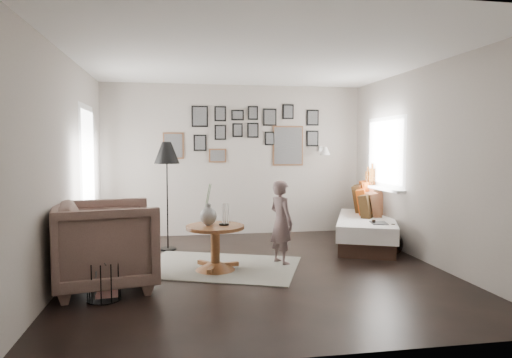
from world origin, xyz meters
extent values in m
plane|color=black|center=(0.00, 0.00, 0.00)|extent=(4.80, 4.80, 0.00)
plane|color=#A1978D|center=(0.00, 2.40, 1.30)|extent=(4.50, 0.00, 4.50)
plane|color=#A1978D|center=(0.00, -2.40, 1.30)|extent=(4.50, 0.00, 4.50)
plane|color=#A1978D|center=(-2.25, 0.00, 1.30)|extent=(0.00, 4.80, 4.80)
plane|color=#A1978D|center=(2.25, 0.00, 1.30)|extent=(0.00, 4.80, 4.80)
plane|color=white|center=(0.00, 0.00, 2.60)|extent=(4.80, 4.80, 0.00)
plane|color=white|center=(-2.23, 1.20, 1.05)|extent=(0.00, 2.14, 2.14)
plane|color=white|center=(-2.23, 1.20, 1.05)|extent=(0.00, 1.88, 1.88)
plane|color=white|center=(-2.23, 1.20, 1.05)|extent=(0.00, 1.93, 1.93)
plane|color=white|center=(2.23, 1.20, 1.45)|extent=(0.00, 1.30, 1.30)
plane|color=white|center=(2.23, 1.20, 1.45)|extent=(0.00, 1.14, 1.14)
cube|color=white|center=(2.17, 1.20, 0.88)|extent=(0.15, 1.32, 0.04)
cylinder|color=#8C4C14|center=(2.17, 1.55, 1.04)|extent=(0.10, 0.10, 0.28)
cylinder|color=#8C4C14|center=(2.17, 1.72, 1.01)|extent=(0.08, 0.08, 0.22)
cube|color=brown|center=(-1.05, 2.38, 1.55)|extent=(0.35, 0.03, 0.45)
cube|color=black|center=(-1.05, 2.37, 1.55)|extent=(0.30, 0.01, 0.40)
cube|color=black|center=(-0.60, 2.38, 2.05)|extent=(0.28, 0.03, 0.36)
cube|color=black|center=(-0.60, 2.37, 2.05)|extent=(0.23, 0.01, 0.31)
cube|color=black|center=(-0.60, 2.38, 1.60)|extent=(0.22, 0.03, 0.28)
cube|color=black|center=(-0.60, 2.37, 1.60)|extent=(0.17, 0.01, 0.23)
cube|color=black|center=(-0.25, 2.38, 2.10)|extent=(0.20, 0.03, 0.26)
cube|color=black|center=(-0.25, 2.37, 2.10)|extent=(0.15, 0.01, 0.21)
cube|color=black|center=(-0.25, 2.38, 1.78)|extent=(0.20, 0.03, 0.26)
cube|color=black|center=(-0.25, 2.37, 1.78)|extent=(0.15, 0.01, 0.21)
cube|color=black|center=(0.05, 2.38, 2.08)|extent=(0.22, 0.03, 0.18)
cube|color=black|center=(0.05, 2.37, 2.08)|extent=(0.17, 0.01, 0.13)
cube|color=black|center=(0.05, 2.38, 1.82)|extent=(0.18, 0.03, 0.24)
cube|color=black|center=(0.05, 2.37, 1.82)|extent=(0.13, 0.01, 0.19)
cube|color=black|center=(0.32, 2.38, 2.12)|extent=(0.18, 0.03, 0.24)
cube|color=black|center=(0.32, 2.37, 2.12)|extent=(0.13, 0.01, 0.19)
cube|color=black|center=(0.32, 2.38, 1.82)|extent=(0.20, 0.03, 0.26)
cube|color=black|center=(0.32, 2.37, 1.82)|extent=(0.15, 0.01, 0.21)
cube|color=black|center=(0.62, 2.38, 2.05)|extent=(0.24, 0.03, 0.30)
cube|color=black|center=(0.62, 2.37, 2.05)|extent=(0.19, 0.01, 0.25)
cube|color=black|center=(0.62, 2.38, 1.68)|extent=(0.18, 0.03, 0.24)
cube|color=black|center=(0.62, 2.37, 1.68)|extent=(0.13, 0.01, 0.19)
cube|color=brown|center=(0.95, 2.38, 1.55)|extent=(0.55, 0.03, 0.70)
cube|color=black|center=(0.95, 2.37, 1.55)|extent=(0.50, 0.01, 0.65)
cube|color=black|center=(0.95, 2.38, 2.15)|extent=(0.20, 0.03, 0.26)
cube|color=black|center=(0.95, 2.37, 2.15)|extent=(0.15, 0.01, 0.21)
cube|color=black|center=(1.40, 2.38, 2.05)|extent=(0.22, 0.03, 0.28)
cube|color=black|center=(1.40, 2.37, 2.05)|extent=(0.17, 0.01, 0.23)
cube|color=black|center=(1.40, 2.38, 1.68)|extent=(0.22, 0.03, 0.28)
cube|color=black|center=(1.40, 2.37, 1.68)|extent=(0.17, 0.01, 0.23)
cube|color=brown|center=(-0.30, 2.38, 1.38)|extent=(0.30, 0.03, 0.24)
cube|color=black|center=(-0.30, 2.37, 1.38)|extent=(0.25, 0.01, 0.19)
cube|color=white|center=(1.55, 2.37, 1.50)|extent=(0.06, 0.04, 0.10)
cylinder|color=white|center=(1.55, 2.25, 1.52)|extent=(0.02, 0.24, 0.02)
cone|color=white|center=(1.55, 2.12, 1.46)|extent=(0.18, 0.18, 0.14)
cube|color=beige|center=(-0.49, 0.21, 0.01)|extent=(2.33, 1.99, 0.01)
cone|color=brown|center=(-0.54, 0.05, 0.05)|extent=(0.53, 0.53, 0.10)
cylinder|color=brown|center=(-0.54, 0.05, 0.29)|extent=(0.11, 0.11, 0.41)
cylinder|color=brown|center=(-0.54, 0.05, 0.54)|extent=(0.72, 0.72, 0.04)
ellipsoid|color=black|center=(-0.62, 0.07, 0.68)|extent=(0.21, 0.21, 0.23)
cylinder|color=black|center=(-0.62, 0.07, 0.81)|extent=(0.06, 0.06, 0.04)
cylinder|color=black|center=(-0.43, 0.05, 0.58)|extent=(0.12, 0.12, 0.02)
cube|color=black|center=(1.90, 1.11, 0.11)|extent=(1.43, 2.00, 0.21)
cube|color=white|center=(1.90, 1.11, 0.32)|extent=(1.51, 2.08, 0.23)
cube|color=#C1410B|center=(1.91, 1.87, 0.68)|extent=(0.36, 0.58, 0.54)
cube|color=#372411|center=(1.78, 1.77, 0.65)|extent=(0.42, 0.53, 0.48)
cube|color=maroon|center=(2.03, 1.62, 0.64)|extent=(0.25, 0.48, 0.46)
cube|color=#C1410B|center=(1.84, 1.48, 0.63)|extent=(0.39, 0.49, 0.44)
cube|color=maroon|center=(1.99, 1.31, 0.61)|extent=(0.27, 0.44, 0.41)
cube|color=#372411|center=(1.90, 1.16, 0.60)|extent=(0.39, 0.43, 0.39)
cube|color=black|center=(1.85, 0.56, 0.45)|extent=(0.27, 0.33, 0.02)
imported|color=brown|center=(-1.75, -0.45, 0.48)|extent=(1.23, 1.21, 0.95)
cube|color=silver|center=(-1.72, -0.40, 0.48)|extent=(0.50, 0.51, 0.20)
cylinder|color=black|center=(-1.14, 1.32, 0.01)|extent=(0.25, 0.25, 0.03)
cylinder|color=black|center=(-1.14, 1.32, 0.71)|extent=(0.02, 0.02, 1.43)
cone|color=black|center=(-1.14, 1.32, 1.44)|extent=(0.37, 0.37, 0.32)
cube|color=black|center=(-1.72, -0.84, 0.18)|extent=(0.23, 0.20, 0.30)
cube|color=silver|center=(-1.70, -0.86, 0.18)|extent=(0.22, 0.10, 0.30)
ellipsoid|color=black|center=(1.76, 0.55, 0.19)|extent=(0.33, 0.33, 0.37)
cylinder|color=black|center=(1.76, 0.55, 0.43)|extent=(0.05, 0.05, 0.12)
ellipsoid|color=black|center=(2.00, 0.43, 0.17)|extent=(0.29, 0.29, 0.33)
cylinder|color=black|center=(2.00, 0.43, 0.39)|extent=(0.05, 0.05, 0.12)
imported|color=#644F4E|center=(0.34, 0.25, 0.55)|extent=(0.40, 0.47, 1.10)
camera|label=1|loc=(-0.99, -5.50, 1.53)|focal=32.00mm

